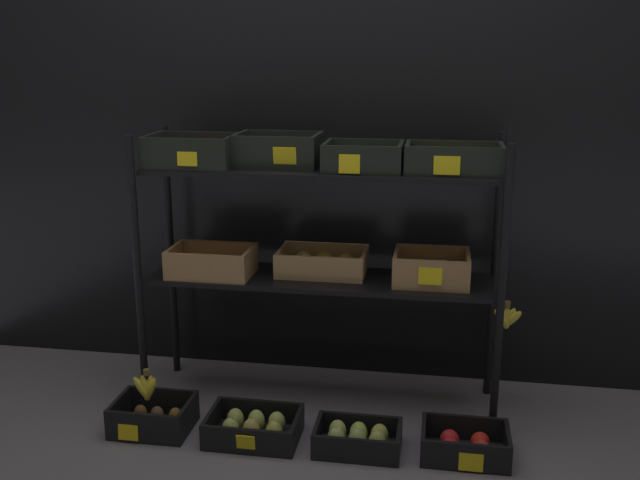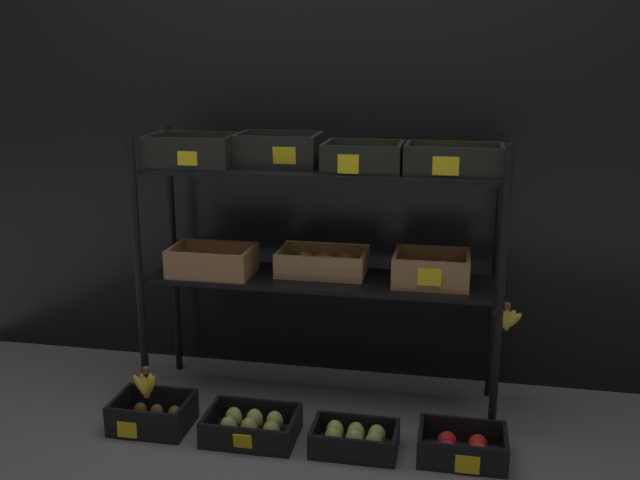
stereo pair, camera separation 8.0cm
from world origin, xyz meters
name	(u,v)px [view 2 (the right image)]	position (x,y,z in m)	size (l,w,h in m)	color
ground_plane	(320,400)	(0.00, 0.00, 0.00)	(10.00, 10.00, 0.00)	slate
storefront_wall	(336,131)	(0.00, 0.39, 1.14)	(3.86, 0.12, 2.28)	black
display_rack	(320,218)	(0.00, 0.00, 0.82)	(1.58, 0.41, 1.17)	black
crate_ground_kiwi	(153,416)	(-0.63, -0.36, 0.05)	(0.31, 0.24, 0.13)	black
crate_ground_pear	(252,427)	(-0.20, -0.37, 0.05)	(0.36, 0.26, 0.11)	black
crate_ground_center_pear	(355,439)	(0.21, -0.38, 0.05)	(0.33, 0.21, 0.10)	black
crate_ground_apple_red	(462,447)	(0.62, -0.36, 0.04)	(0.33, 0.23, 0.11)	black
banana_bunch_loose	(146,386)	(-0.64, -0.37, 0.19)	(0.12, 0.04, 0.14)	brown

